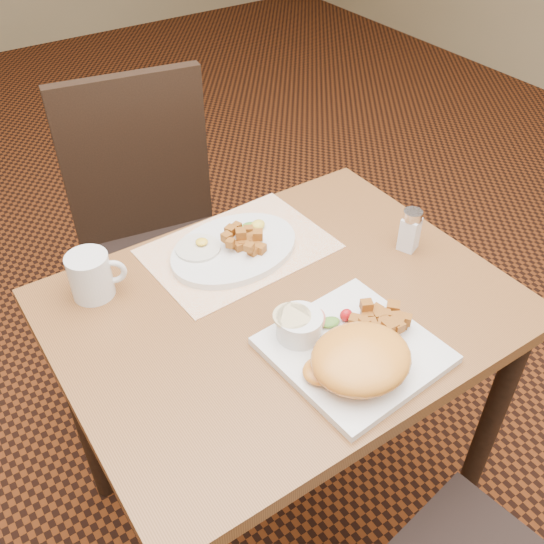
{
  "coord_description": "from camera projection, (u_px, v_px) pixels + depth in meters",
  "views": [
    {
      "loc": [
        -0.53,
        -0.74,
        1.59
      ],
      "look_at": [
        -0.01,
        0.03,
        0.82
      ],
      "focal_mm": 40.0,
      "sensor_mm": 36.0,
      "label": 1
    }
  ],
  "objects": [
    {
      "name": "home_fries_ov",
      "position": [
        245.0,
        240.0,
        1.34
      ],
      "size": [
        0.09,
        0.11,
        0.04
      ],
      "color": "#A55E1A",
      "rests_on": "plate_oval"
    },
    {
      "name": "chair_far",
      "position": [
        155.0,
        231.0,
        1.78
      ],
      "size": [
        0.49,
        0.5,
        0.97
      ],
      "rotation": [
        0.0,
        0.0,
        2.97
      ],
      "color": "black",
      "rests_on": "ground"
    },
    {
      "name": "placemat",
      "position": [
        239.0,
        249.0,
        1.37
      ],
      "size": [
        0.41,
        0.3,
        0.0
      ],
      "primitive_type": "cube",
      "rotation": [
        0.0,
        0.0,
        0.05
      ],
      "color": "white",
      "rests_on": "table"
    },
    {
      "name": "coffee_mug",
      "position": [
        91.0,
        275.0,
        1.22
      ],
      "size": [
        0.11,
        0.09,
        0.1
      ],
      "color": "silver",
      "rests_on": "table"
    },
    {
      "name": "plate_oval",
      "position": [
        234.0,
        249.0,
        1.35
      ],
      "size": [
        0.33,
        0.26,
        0.02
      ],
      "primitive_type": null,
      "rotation": [
        0.0,
        0.0,
        0.12
      ],
      "color": "silver",
      "rests_on": "placemat"
    },
    {
      "name": "ramekin",
      "position": [
        299.0,
        325.0,
        1.13
      ],
      "size": [
        0.09,
        0.09,
        0.05
      ],
      "color": "silver",
      "rests_on": "plate_square"
    },
    {
      "name": "table",
      "position": [
        283.0,
        340.0,
        1.3
      ],
      "size": [
        0.9,
        0.7,
        0.75
      ],
      "color": "brown",
      "rests_on": "ground"
    },
    {
      "name": "plate_square",
      "position": [
        354.0,
        350.0,
        1.12
      ],
      "size": [
        0.3,
        0.3,
        0.02
      ],
      "primitive_type": "cube",
      "rotation": [
        0.0,
        0.0,
        0.07
      ],
      "color": "silver",
      "rests_on": "table"
    },
    {
      "name": "garnish_ov",
      "position": [
        254.0,
        225.0,
        1.39
      ],
      "size": [
        0.06,
        0.05,
        0.02
      ],
      "color": "#387223",
      "rests_on": "plate_oval"
    },
    {
      "name": "ground",
      "position": [
        281.0,
        497.0,
        1.72
      ],
      "size": [
        8.0,
        8.0,
        0.0
      ],
      "primitive_type": "plane",
      "color": "black",
      "rests_on": "ground"
    },
    {
      "name": "hollandaise_mound",
      "position": [
        360.0,
        360.0,
        1.05
      ],
      "size": [
        0.19,
        0.16,
        0.07
      ],
      "color": "orange",
      "rests_on": "plate_square"
    },
    {
      "name": "salt_shaker",
      "position": [
        410.0,
        229.0,
        1.34
      ],
      "size": [
        0.05,
        0.05,
        0.1
      ],
      "color": "white",
      "rests_on": "table"
    },
    {
      "name": "home_fries_sq",
      "position": [
        385.0,
        321.0,
        1.15
      ],
      "size": [
        0.12,
        0.11,
        0.04
      ],
      "color": "#A55E1A",
      "rests_on": "plate_square"
    },
    {
      "name": "fried_egg",
      "position": [
        199.0,
        247.0,
        1.34
      ],
      "size": [
        0.1,
        0.1,
        0.02
      ],
      "color": "white",
      "rests_on": "plate_oval"
    },
    {
      "name": "garnish_sq",
      "position": [
        327.0,
        319.0,
        1.16
      ],
      "size": [
        0.1,
        0.07,
        0.03
      ],
      "color": "#387223",
      "rests_on": "plate_square"
    }
  ]
}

